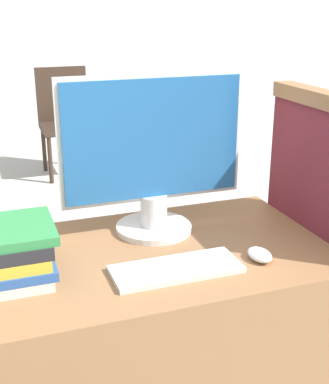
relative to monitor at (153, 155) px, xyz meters
The scene contains 8 objects.
wall_back 5.52m from the monitor, 90.59° to the left, with size 12.00×0.06×2.80m.
desk 0.65m from the monitor, 110.14° to the right, with size 1.10×0.67×0.72m.
carrel_divider 0.67m from the monitor, 20.78° to the right, with size 0.07×0.58×1.19m.
monitor is the anchor object (origin of this frame).
keyboard 0.40m from the monitor, 96.24° to the right, with size 0.37×0.15×0.02m.
mouse 0.46m from the monitor, 53.88° to the right, with size 0.06×0.10×0.03m.
book_stack 0.52m from the monitor, 159.75° to the right, with size 0.20×0.27×0.15m.
far_chair 3.10m from the monitor, 86.07° to the left, with size 0.44×0.44×0.92m.
Camera 1 is at (-0.47, -1.09, 1.45)m, focal length 50.00 mm.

